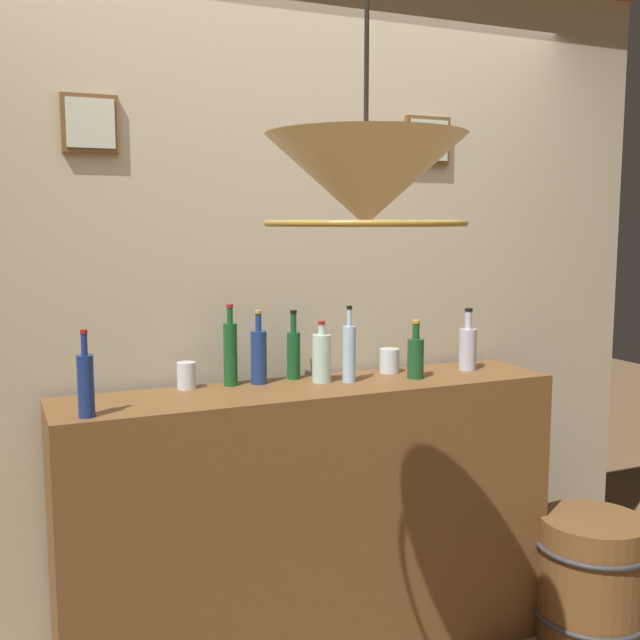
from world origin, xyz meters
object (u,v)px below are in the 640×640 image
object	(u,v)px
liquor_bottle_whiskey	(230,352)
liquor_bottle_scotch	(86,384)
liquor_bottle_vodka	(294,353)
pendant_lamp	(366,183)
liquor_bottle_port	(416,356)
liquor_bottle_mezcal	(349,352)
liquor_bottle_gin	(322,357)
wooden_barrel	(591,579)
glass_tumbler_highball	(186,375)
liquor_bottle_rye	(259,355)
liquor_bottle_brandy	(468,347)
glass_tumbler_rocks	(389,361)

from	to	relation	value
liquor_bottle_whiskey	liquor_bottle_scotch	xyz separation A→B (m)	(-0.54, -0.26, -0.02)
liquor_bottle_vodka	pendant_lamp	distance (m)	1.12
liquor_bottle_vodka	liquor_bottle_port	world-z (taller)	liquor_bottle_vodka
liquor_bottle_whiskey	liquor_bottle_mezcal	distance (m)	0.44
liquor_bottle_gin	wooden_barrel	bearing A→B (deg)	-18.27
liquor_bottle_vodka	liquor_bottle_whiskey	world-z (taller)	liquor_bottle_whiskey
glass_tumbler_highball	pendant_lamp	size ratio (longest dim) A/B	0.16
glass_tumbler_highball	liquor_bottle_rye	bearing A→B (deg)	-4.79
liquor_bottle_scotch	pendant_lamp	bearing A→B (deg)	-46.64
liquor_bottle_mezcal	wooden_barrel	size ratio (longest dim) A/B	0.57
liquor_bottle_gin	glass_tumbler_highball	world-z (taller)	liquor_bottle_gin
wooden_barrel	glass_tumbler_highball	bearing A→B (deg)	164.23
liquor_bottle_scotch	pendant_lamp	world-z (taller)	pendant_lamp
liquor_bottle_mezcal	wooden_barrel	xyz separation A→B (m)	(0.94, -0.30, -0.94)
liquor_bottle_brandy	liquor_bottle_scotch	bearing A→B (deg)	-173.88
liquor_bottle_mezcal	glass_tumbler_highball	size ratio (longest dim) A/B	2.98
liquor_bottle_mezcal	wooden_barrel	world-z (taller)	liquor_bottle_mezcal
pendant_lamp	liquor_bottle_vodka	bearing A→B (deg)	79.41
liquor_bottle_whiskey	glass_tumbler_highball	bearing A→B (deg)	176.19
liquor_bottle_whiskey	glass_tumbler_highball	size ratio (longest dim) A/B	3.10
liquor_bottle_scotch	liquor_bottle_vodka	bearing A→B (deg)	19.40
liquor_bottle_gin	glass_tumbler_rocks	distance (m)	0.33
liquor_bottle_rye	glass_tumbler_rocks	xyz separation A→B (m)	(0.55, -0.01, -0.06)
glass_tumbler_rocks	liquor_bottle_port	bearing A→B (deg)	-74.85
liquor_bottle_vodka	liquor_bottle_gin	size ratio (longest dim) A/B	1.14
liquor_bottle_gin	wooden_barrel	xyz separation A→B (m)	(1.04, -0.34, -0.92)
glass_tumbler_rocks	liquor_bottle_vodka	bearing A→B (deg)	174.18
liquor_bottle_whiskey	liquor_bottle_scotch	size ratio (longest dim) A/B	1.10
liquor_bottle_gin	glass_tumbler_rocks	bearing A→B (deg)	10.32
liquor_bottle_vodka	glass_tumbler_highball	size ratio (longest dim) A/B	2.73
liquor_bottle_vodka	glass_tumbler_highball	bearing A→B (deg)	-178.75
liquor_bottle_brandy	liquor_bottle_gin	bearing A→B (deg)	178.24
liquor_bottle_vodka	pendant_lamp	world-z (taller)	pendant_lamp
liquor_bottle_whiskey	glass_tumbler_highball	xyz separation A→B (m)	(-0.16, 0.01, -0.08)
liquor_bottle_mezcal	glass_tumbler_rocks	size ratio (longest dim) A/B	3.00
liquor_bottle_whiskey	wooden_barrel	distance (m)	1.72
liquor_bottle_scotch	glass_tumbler_rocks	world-z (taller)	liquor_bottle_scotch
liquor_bottle_brandy	glass_tumbler_rocks	world-z (taller)	liquor_bottle_brandy
liquor_bottle_rye	glass_tumbler_rocks	distance (m)	0.55
liquor_bottle_scotch	liquor_bottle_rye	bearing A→B (deg)	21.10
pendant_lamp	liquor_bottle_brandy	bearing A→B (deg)	42.69
liquor_bottle_brandy	glass_tumbler_rocks	size ratio (longest dim) A/B	2.63
liquor_bottle_vodka	liquor_bottle_whiskey	size ratio (longest dim) A/B	0.88
liquor_bottle_brandy	liquor_bottle_vodka	bearing A→B (deg)	170.56
liquor_bottle_mezcal	pendant_lamp	xyz separation A→B (m)	(-0.34, -0.80, 0.58)
liquor_bottle_rye	wooden_barrel	world-z (taller)	liquor_bottle_rye
liquor_bottle_scotch	pendant_lamp	distance (m)	1.08
liquor_bottle_whiskey	liquor_bottle_gin	size ratio (longest dim) A/B	1.30
liquor_bottle_rye	glass_tumbler_highball	distance (m)	0.27
wooden_barrel	liquor_bottle_gin	bearing A→B (deg)	161.73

